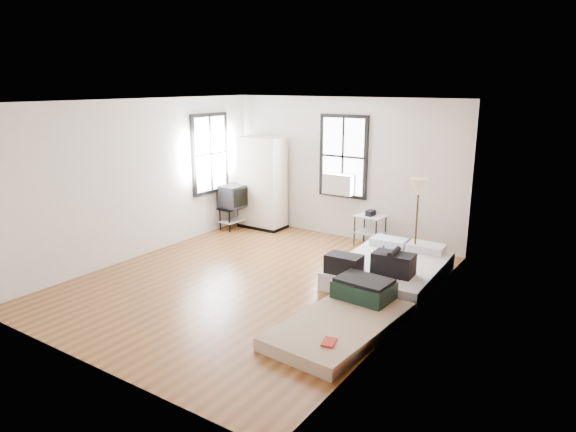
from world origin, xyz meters
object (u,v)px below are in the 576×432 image
Objects in this scene: floor_lamp at (418,192)px; mattress_bare at (346,316)px; tv_stand at (234,198)px; wardrobe at (262,183)px; side_table at (370,222)px; mattress_main at (389,268)px.

mattress_bare is at bearing -88.81° from floor_lamp.
tv_stand is (-4.10, 0.16, -0.63)m from floor_lamp.
floor_lamp is 4.15m from tv_stand.
tv_stand is (-0.45, -0.44, -0.30)m from wardrobe.
wardrobe is at bearing 48.72° from tv_stand.
tv_stand is at bearing 150.40° from mattress_bare.
side_table is 1.56m from floor_lamp.
side_table is at bearing 114.17° from mattress_bare.
tv_stand is at bearing 177.75° from floor_lamp.
wardrobe is (-3.70, 3.21, 0.84)m from mattress_bare.
mattress_bare is at bearing -40.79° from wardrobe.
tv_stand reaches higher than side_table.
mattress_main is at bearing 100.09° from mattress_bare.
wardrobe reaches higher than tv_stand.
mattress_bare is at bearing -70.02° from side_table.
side_table is at bearing 122.75° from mattress_main.
floor_lamp is at bearing -30.33° from side_table.
mattress_main is 1.76m from side_table.
wardrobe is (-3.51, 1.35, 0.79)m from mattress_main.
mattress_bare is 5.02m from tv_stand.
mattress_main is 3.84m from wardrobe.
wardrobe reaches higher than mattress_bare.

